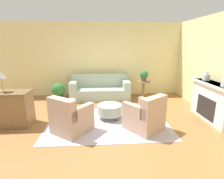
% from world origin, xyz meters
% --- Properties ---
extents(ground_plane, '(16.00, 16.00, 0.00)m').
position_xyz_m(ground_plane, '(0.00, 0.00, 0.00)').
color(ground_plane, '#996638').
extents(wall_back, '(9.35, 0.12, 2.80)m').
position_xyz_m(wall_back, '(0.00, 2.73, 1.40)').
color(wall_back, beige).
rests_on(wall_back, ground_plane).
extents(rug, '(3.08, 2.11, 0.01)m').
position_xyz_m(rug, '(0.00, 0.00, 0.01)').
color(rug, '#BCB2C1').
rests_on(rug, ground_plane).
extents(couch, '(2.17, 0.85, 0.90)m').
position_xyz_m(couch, '(-0.19, 2.14, 0.33)').
color(couch, '#9EB29E').
rests_on(couch, ground_plane).
extents(armchair_left, '(1.03, 1.04, 0.87)m').
position_xyz_m(armchair_left, '(-0.87, -0.45, 0.35)').
color(armchair_left, tan).
rests_on(armchair_left, rug).
extents(armchair_right, '(1.03, 1.04, 0.87)m').
position_xyz_m(armchair_right, '(0.87, -0.45, 0.35)').
color(armchair_right, tan).
rests_on(armchair_right, rug).
extents(ottoman_table, '(0.66, 0.66, 0.39)m').
position_xyz_m(ottoman_table, '(0.07, 0.26, 0.26)').
color(ottoman_table, '#9EB29E').
rests_on(ottoman_table, rug).
extents(side_table, '(0.47, 0.47, 0.67)m').
position_xyz_m(side_table, '(1.41, 1.97, 0.44)').
color(side_table, olive).
rests_on(side_table, ground_plane).
extents(fireplace, '(0.44, 1.53, 1.01)m').
position_xyz_m(fireplace, '(2.78, -0.01, 0.53)').
color(fireplace, white).
rests_on(fireplace, ground_plane).
extents(dresser, '(1.23, 0.58, 0.87)m').
position_xyz_m(dresser, '(-2.53, 0.03, 0.45)').
color(dresser, olive).
rests_on(dresser, ground_plane).
extents(vase_mantel_near, '(0.19, 0.19, 0.25)m').
position_xyz_m(vase_mantel_near, '(2.76, 0.38, 1.11)').
color(vase_mantel_near, silver).
rests_on(vase_mantel_near, fireplace).
extents(potted_plant_on_side_table, '(0.31, 0.31, 0.41)m').
position_xyz_m(potted_plant_on_side_table, '(1.41, 1.97, 0.89)').
color(potted_plant_on_side_table, '#4C4742').
rests_on(potted_plant_on_side_table, side_table).
extents(potted_plant_floor, '(0.48, 0.48, 0.66)m').
position_xyz_m(potted_plant_floor, '(-1.68, 1.92, 0.37)').
color(potted_plant_floor, '#4C4742').
rests_on(potted_plant_floor, ground_plane).
extents(table_lamp, '(0.23, 0.23, 0.52)m').
position_xyz_m(table_lamp, '(-2.53, 0.03, 1.27)').
color(table_lamp, tan).
rests_on(table_lamp, dresser).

